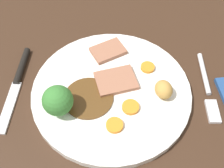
# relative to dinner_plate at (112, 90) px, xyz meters

# --- Properties ---
(dining_table) EXTENTS (1.20, 0.84, 0.04)m
(dining_table) POSITION_rel_dinner_plate_xyz_m (0.00, 0.00, -0.02)
(dining_table) COLOR #382316
(dining_table) RESTS_ON ground
(dinner_plate) EXTENTS (0.28, 0.28, 0.01)m
(dinner_plate) POSITION_rel_dinner_plate_xyz_m (0.00, 0.00, 0.00)
(dinner_plate) COLOR white
(dinner_plate) RESTS_ON dining_table
(gravy_pool) EXTENTS (0.09, 0.09, 0.00)m
(gravy_pool) POSITION_rel_dinner_plate_xyz_m (0.04, 0.02, 0.01)
(gravy_pool) COLOR #563819
(gravy_pool) RESTS_ON dinner_plate
(meat_slice_main) EXTENTS (0.08, 0.07, 0.01)m
(meat_slice_main) POSITION_rel_dinner_plate_xyz_m (-0.01, -0.01, 0.01)
(meat_slice_main) COLOR #9E664C
(meat_slice_main) RESTS_ON dinner_plate
(meat_slice_under) EXTENTS (0.07, 0.07, 0.01)m
(meat_slice_under) POSITION_rel_dinner_plate_xyz_m (0.00, -0.09, 0.01)
(meat_slice_under) COLOR #9E664C
(meat_slice_under) RESTS_ON dinner_plate
(roast_potato_left) EXTENTS (0.04, 0.04, 0.03)m
(roast_potato_left) POSITION_rel_dinner_plate_xyz_m (-0.09, 0.02, 0.02)
(roast_potato_left) COLOR #BC8C42
(roast_potato_left) RESTS_ON dinner_plate
(carrot_coin_front) EXTENTS (0.03, 0.03, 0.01)m
(carrot_coin_front) POSITION_rel_dinner_plate_xyz_m (-0.07, -0.04, 0.01)
(carrot_coin_front) COLOR orange
(carrot_coin_front) RESTS_ON dinner_plate
(carrot_coin_back) EXTENTS (0.03, 0.03, 0.01)m
(carrot_coin_back) POSITION_rel_dinner_plate_xyz_m (0.00, 0.08, 0.01)
(carrot_coin_back) COLOR orange
(carrot_coin_back) RESTS_ON dinner_plate
(carrot_coin_side) EXTENTS (0.03, 0.03, 0.01)m
(carrot_coin_side) POSITION_rel_dinner_plate_xyz_m (-0.03, 0.05, 0.01)
(carrot_coin_side) COLOR orange
(carrot_coin_side) RESTS_ON dinner_plate
(broccoli_floret) EXTENTS (0.05, 0.05, 0.06)m
(broccoli_floret) POSITION_rel_dinner_plate_xyz_m (0.09, 0.04, 0.04)
(broccoli_floret) COLOR #8CB766
(broccoli_floret) RESTS_ON dinner_plate
(fork) EXTENTS (0.03, 0.15, 0.01)m
(fork) POSITION_rel_dinner_plate_xyz_m (-0.17, 0.01, -0.00)
(fork) COLOR silver
(fork) RESTS_ON dining_table
(knife) EXTENTS (0.04, 0.19, 0.01)m
(knife) POSITION_rel_dinner_plate_xyz_m (0.17, -0.04, -0.00)
(knife) COLOR black
(knife) RESTS_ON dining_table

